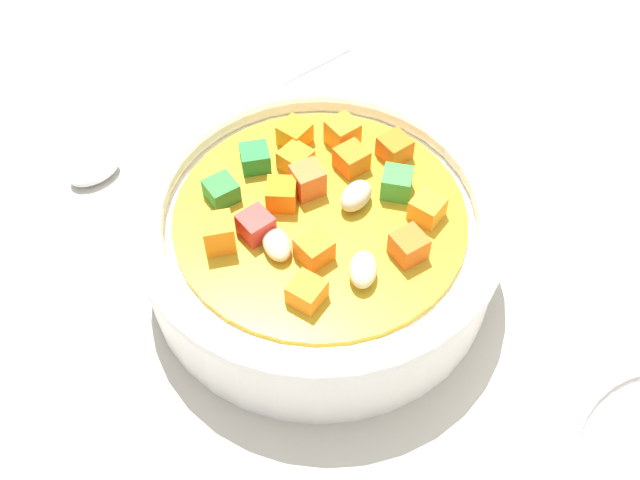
% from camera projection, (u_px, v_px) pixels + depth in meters
% --- Properties ---
extents(ground_plane, '(1.40, 1.40, 0.02)m').
position_uv_depth(ground_plane, '(320.00, 278.00, 0.44)').
color(ground_plane, '#BAB2A0').
extents(soup_bowl_main, '(0.20, 0.20, 0.07)m').
position_uv_depth(soup_bowl_main, '(320.00, 235.00, 0.41)').
color(soup_bowl_main, white).
rests_on(soup_bowl_main, ground_plane).
extents(spoon, '(0.22, 0.08, 0.01)m').
position_uv_depth(spoon, '(176.00, 130.00, 0.50)').
color(spoon, silver).
rests_on(spoon, ground_plane).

